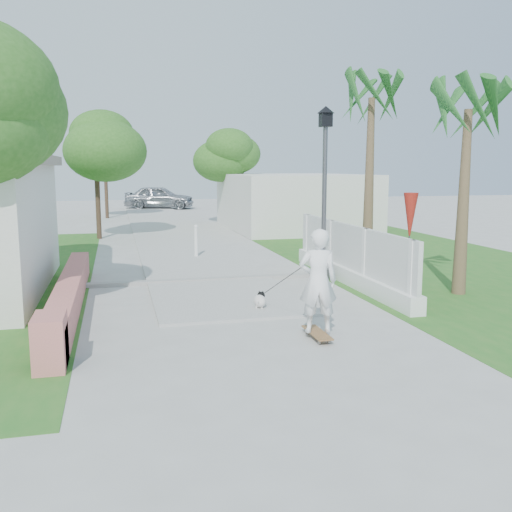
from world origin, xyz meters
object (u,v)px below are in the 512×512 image
object	(u,v)px
street_lamp	(324,187)
bollard	(196,240)
parked_car	(159,197)
skateboarder	(297,282)
patio_umbrella	(410,218)
dog	(260,300)

from	to	relation	value
street_lamp	bollard	xyz separation A→B (m)	(-2.70, 4.50, -1.84)
parked_car	street_lamp	bearing A→B (deg)	-160.61
bollard	skateboarder	size ratio (longest dim) A/B	0.39
patio_umbrella	dog	world-z (taller)	patio_umbrella
skateboarder	dog	xyz separation A→B (m)	(-0.28, 1.60, -0.68)
dog	parked_car	xyz separation A→B (m)	(0.22, 30.08, 0.62)
street_lamp	parked_car	world-z (taller)	street_lamp
bollard	dog	distance (m)	7.17
street_lamp	skateboarder	size ratio (longest dim) A/B	1.57
street_lamp	patio_umbrella	distance (m)	2.27
skateboarder	street_lamp	bearing A→B (deg)	-104.57
skateboarder	parked_car	xyz separation A→B (m)	(-0.06, 31.68, -0.06)
bollard	parked_car	world-z (taller)	parked_car
bollard	dog	world-z (taller)	bollard
parked_car	dog	bearing A→B (deg)	-165.51
dog	parked_car	world-z (taller)	parked_car
street_lamp	dog	size ratio (longest dim) A/B	8.59
street_lamp	patio_umbrella	size ratio (longest dim) A/B	1.93
street_lamp	bollard	distance (m)	5.56
bollard	parked_car	xyz separation A→B (m)	(0.55, 22.93, 0.24)
patio_umbrella	bollard	bearing A→B (deg)	129.91
patio_umbrella	street_lamp	bearing A→B (deg)	152.24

